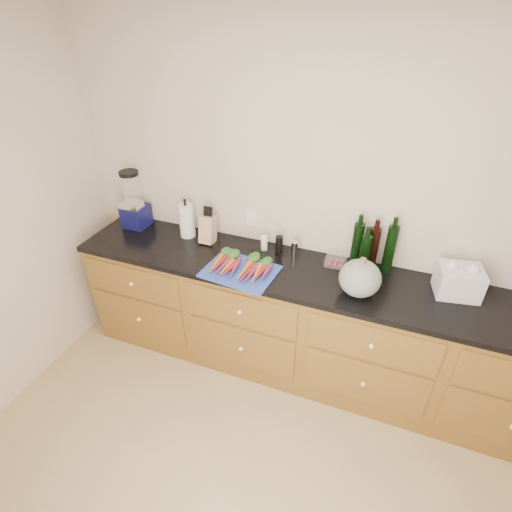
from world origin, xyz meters
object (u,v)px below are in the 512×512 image
at_px(knife_block, 208,229).
at_px(cutting_board, 240,271).
at_px(blender_appliance, 134,203).
at_px(tomato_box, 336,261).
at_px(carrots, 243,265).
at_px(paper_towel, 187,221).
at_px(squash, 360,278).

bearing_deg(knife_block, cutting_board, -37.03).
bearing_deg(blender_appliance, knife_block, -1.47).
relative_size(cutting_board, tomato_box, 3.46).
bearing_deg(carrots, tomato_box, 25.63).
relative_size(blender_appliance, knife_block, 2.21).
distance_m(paper_towel, tomato_box, 1.20).
distance_m(squash, knife_block, 1.23).
xyz_separation_m(paper_towel, knife_block, (0.19, -0.02, -0.03)).
bearing_deg(carrots, blender_appliance, 165.55).
distance_m(squash, tomato_box, 0.35).
bearing_deg(squash, carrots, -178.98).
distance_m(carrots, tomato_box, 0.67).
relative_size(cutting_board, knife_block, 2.29).
distance_m(cutting_board, carrots, 0.05).
relative_size(cutting_board, squash, 1.85).
distance_m(cutting_board, knife_block, 0.51).
xyz_separation_m(squash, paper_towel, (-1.40, 0.27, 0.01)).
xyz_separation_m(paper_towel, tomato_box, (1.20, 0.01, -0.10)).
relative_size(squash, knife_block, 1.24).
distance_m(blender_appliance, knife_block, 0.68).
height_order(paper_towel, tomato_box, paper_towel).
bearing_deg(cutting_board, carrots, 90.00).
xyz_separation_m(carrots, tomato_box, (0.60, 0.29, -0.00)).
bearing_deg(cutting_board, tomato_box, 28.68).
bearing_deg(cutting_board, blender_appliance, 163.55).
bearing_deg(cutting_board, squash, 3.90).
bearing_deg(squash, cutting_board, -176.10).
height_order(cutting_board, carrots, carrots).
distance_m(cutting_board, blender_appliance, 1.14).
bearing_deg(paper_towel, tomato_box, 0.48).
distance_m(blender_appliance, paper_towel, 0.49).
xyz_separation_m(cutting_board, paper_towel, (-0.59, 0.32, 0.13)).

